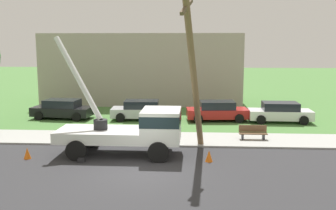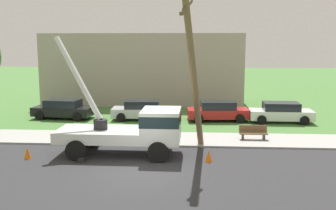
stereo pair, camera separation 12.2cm
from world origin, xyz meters
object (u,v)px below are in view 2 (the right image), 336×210
(traffic_cone_ahead, at_px, (209,156))
(parked_sedan_white, at_px, (281,112))
(utility_truck, at_px, (136,128))
(park_bench, at_px, (253,133))
(leaning_utility_pole, at_px, (193,71))
(parked_sedan_black, at_px, (63,109))
(parked_sedan_red, at_px, (218,111))
(traffic_cone_behind, at_px, (27,153))
(parked_sedan_silver, at_px, (142,110))

(traffic_cone_ahead, relative_size, parked_sedan_white, 0.13)
(utility_truck, distance_m, park_bench, 7.21)
(leaning_utility_pole, bearing_deg, utility_truck, -174.21)
(parked_sedan_black, bearing_deg, park_bench, -24.44)
(utility_truck, bearing_deg, parked_sedan_red, 63.27)
(utility_truck, bearing_deg, parked_sedan_black, 126.43)
(park_bench, bearing_deg, utility_truck, -152.64)
(utility_truck, xyz_separation_m, parked_sedan_red, (4.63, 9.20, -0.70))
(utility_truck, distance_m, traffic_cone_behind, 5.43)
(leaning_utility_pole, relative_size, park_bench, 5.22)
(leaning_utility_pole, distance_m, parked_sedan_red, 9.75)
(leaning_utility_pole, bearing_deg, parked_sedan_white, 54.27)
(parked_sedan_white, bearing_deg, utility_truck, -135.47)
(parked_sedan_silver, relative_size, parked_sedan_red, 0.99)
(utility_truck, bearing_deg, traffic_cone_behind, -168.77)
(utility_truck, distance_m, parked_sedan_black, 11.56)
(parked_sedan_black, xyz_separation_m, parked_sedan_silver, (5.97, -0.06, 0.00))
(utility_truck, xyz_separation_m, parked_sedan_white, (9.08, 8.93, -0.70))
(traffic_cone_ahead, distance_m, parked_sedan_silver, 11.16)
(park_bench, bearing_deg, traffic_cone_behind, -159.51)
(utility_truck, height_order, traffic_cone_ahead, utility_truck)
(leaning_utility_pole, distance_m, traffic_cone_ahead, 4.25)
(utility_truck, distance_m, parked_sedan_silver, 9.29)
(traffic_cone_ahead, xyz_separation_m, park_bench, (2.69, 4.25, 0.18))
(leaning_utility_pole, distance_m, traffic_cone_behind, 9.10)
(parked_sedan_white, height_order, park_bench, parked_sedan_white)
(traffic_cone_ahead, height_order, park_bench, park_bench)
(parked_sedan_black, bearing_deg, parked_sedan_silver, -0.62)
(park_bench, bearing_deg, traffic_cone_ahead, -122.36)
(traffic_cone_ahead, xyz_separation_m, traffic_cone_behind, (-8.87, -0.07, 0.00))
(traffic_cone_ahead, distance_m, parked_sedan_white, 11.28)
(parked_sedan_black, distance_m, parked_sedan_silver, 5.97)
(traffic_cone_ahead, xyz_separation_m, parked_sedan_white, (5.42, 9.89, 0.43))
(traffic_cone_ahead, bearing_deg, parked_sedan_white, 61.28)
(traffic_cone_ahead, xyz_separation_m, parked_sedan_silver, (-4.54, 10.18, 0.43))
(parked_sedan_black, relative_size, park_bench, 2.85)
(traffic_cone_ahead, height_order, parked_sedan_silver, parked_sedan_silver)
(leaning_utility_pole, bearing_deg, parked_sedan_red, 78.76)
(utility_truck, relative_size, parked_sedan_red, 1.49)
(parked_sedan_black, distance_m, park_bench, 14.50)
(utility_truck, relative_size, parked_sedan_white, 1.53)
(leaning_utility_pole, relative_size, parked_sedan_white, 1.89)
(utility_truck, bearing_deg, park_bench, 27.36)
(utility_truck, bearing_deg, leaning_utility_pole, 5.79)
(traffic_cone_ahead, xyz_separation_m, parked_sedan_red, (0.98, 10.16, 0.43))
(parked_sedan_silver, bearing_deg, parked_sedan_black, 179.38)
(traffic_cone_behind, bearing_deg, traffic_cone_ahead, 0.48)
(traffic_cone_ahead, height_order, parked_sedan_black, parked_sedan_black)
(utility_truck, relative_size, parked_sedan_black, 1.48)
(parked_sedan_white, bearing_deg, park_bench, -115.81)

